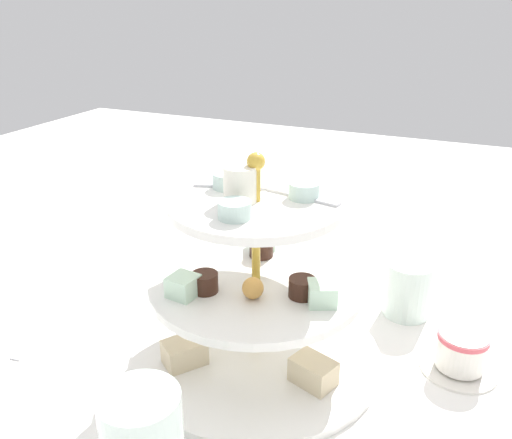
{
  "coord_description": "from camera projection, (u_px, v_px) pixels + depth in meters",
  "views": [
    {
      "loc": [
        -0.22,
        0.5,
        0.42
      ],
      "look_at": [
        0.0,
        0.0,
        0.18
      ],
      "focal_mm": 37.77,
      "sensor_mm": 36.0,
      "label": 1
    }
  ],
  "objects": [
    {
      "name": "teacup_with_saucer",
      "position": [
        461.0,
        353.0,
        0.64
      ],
      "size": [
        0.09,
        0.09,
        0.05
      ],
      "color": "white",
      "rests_on": "ground_plane"
    },
    {
      "name": "water_glass_short_left",
      "position": [
        408.0,
        289.0,
        0.74
      ],
      "size": [
        0.06,
        0.06,
        0.08
      ],
      "primitive_type": "cylinder",
      "color": "silver",
      "rests_on": "ground_plane"
    },
    {
      "name": "tiered_serving_stand",
      "position": [
        256.0,
        299.0,
        0.64
      ],
      "size": [
        0.3,
        0.3,
        0.26
      ],
      "color": "white",
      "rests_on": "ground_plane"
    },
    {
      "name": "butter_knife_left",
      "position": [
        57.0,
        322.0,
        0.74
      ],
      "size": [
        0.03,
        0.17,
        0.0
      ],
      "primitive_type": "cube",
      "rotation": [
        0.0,
        0.0,
        1.69
      ],
      "color": "silver",
      "rests_on": "ground_plane"
    },
    {
      "name": "water_glass_mid_back",
      "position": [
        274.0,
        251.0,
        0.84
      ],
      "size": [
        0.06,
        0.06,
        0.09
      ],
      "primitive_type": "cylinder",
      "color": "silver",
      "rests_on": "ground_plane"
    },
    {
      "name": "ground_plane",
      "position": [
        256.0,
        356.0,
        0.67
      ],
      "size": [
        2.4,
        2.4,
        0.0
      ],
      "primitive_type": "plane",
      "color": "white"
    }
  ]
}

